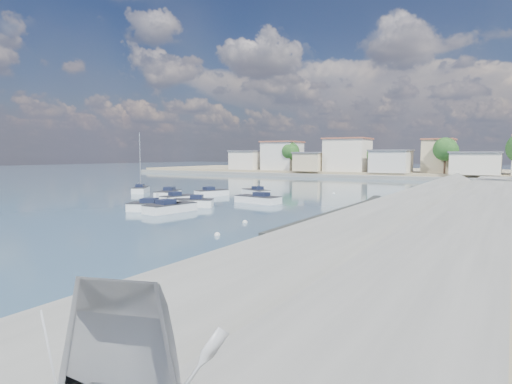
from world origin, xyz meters
TOP-DOWN VIEW (x-y plane):
  - ground at (0.00, 40.00)m, footprint 400.00×400.00m
  - seawall_walkway at (18.50, 13.00)m, footprint 5.00×90.00m
  - breakwater at (6.90, 12.69)m, footprint 2.00×31.02m
  - far_shore_land at (0.00, 92.00)m, footprint 160.00×40.00m
  - far_shore_quay at (0.00, 71.00)m, footprint 160.00×2.50m
  - far_town at (10.71, 76.92)m, footprint 113.01×12.80m
  - shore_trees at (8.34, 68.11)m, footprint 74.56×38.32m
  - motorboat_a at (-7.46, 4.02)m, footprint 2.71×5.98m
  - motorboat_b at (-12.48, 10.77)m, footprint 2.46×4.70m
  - motorboat_c at (-4.53, 14.93)m, footprint 6.19×2.85m
  - motorboat_d at (-8.58, 8.13)m, footprint 4.70×3.52m
  - motorboat_e at (-13.70, 19.03)m, footprint 3.45×4.92m
  - motorboat_f at (-9.45, 22.82)m, footprint 4.96×3.54m
  - motorboat_g at (-17.88, 14.55)m, footprint 3.72×5.69m
  - motorboat_h at (-9.06, 3.56)m, footprint 5.68×3.78m
  - sailboat at (-26.13, 17.87)m, footprint 4.50×5.29m
  - mooring_buoys at (5.68, 13.11)m, footprint 14.09×34.10m

SIDE VIEW (x-z plane):
  - ground at x=0.00m, z-range 0.00..0.00m
  - mooring_buoys at x=5.68m, z-range -0.15..0.25m
  - breakwater at x=6.90m, z-range 0.00..0.35m
  - motorboat_d at x=-8.58m, z-range -0.36..1.12m
  - motorboat_b at x=-12.48m, z-range -0.36..1.12m
  - motorboat_f at x=-9.45m, z-range -0.36..1.12m
  - motorboat_e at x=-13.70m, z-range -0.36..1.12m
  - motorboat_h at x=-9.06m, z-range -0.36..1.12m
  - motorboat_a at x=-7.46m, z-range -0.36..1.12m
  - motorboat_c at x=-4.53m, z-range -0.36..1.12m
  - motorboat_g at x=-17.88m, z-range -0.36..1.12m
  - far_shore_quay at x=0.00m, z-range 0.00..0.80m
  - sailboat at x=-26.13m, z-range -4.08..4.92m
  - far_shore_land at x=0.00m, z-range 0.00..1.40m
  - seawall_walkway at x=18.50m, z-range 0.00..1.80m
  - far_town at x=10.71m, z-range 0.76..9.11m
  - shore_trees at x=8.34m, z-range 2.26..10.18m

